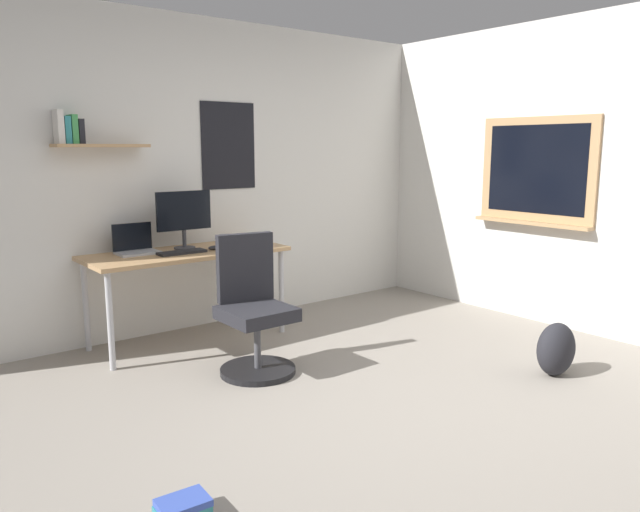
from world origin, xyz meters
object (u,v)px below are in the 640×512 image
at_px(office_chair, 253,314).
at_px(laptop, 136,246).
at_px(keyboard, 182,252).
at_px(backpack, 556,349).
at_px(book_stack_on_floor, 183,509).
at_px(computer_mouse, 214,248).
at_px(desk, 187,260).
at_px(monitor_primary, 184,215).
at_px(coffee_mug, 261,238).

xyz_separation_m(office_chair, laptop, (-0.41, 1.04, 0.38)).
bearing_deg(laptop, keyboard, -40.42).
xyz_separation_m(backpack, book_stack_on_floor, (-2.73, 0.07, -0.14)).
bearing_deg(office_chair, backpack, -40.71).
relative_size(keyboard, computer_mouse, 3.56).
distance_m(laptop, keyboard, 0.36).
bearing_deg(book_stack_on_floor, desk, 62.93).
bearing_deg(laptop, monitor_primary, -7.06).
xyz_separation_m(monitor_primary, keyboard, (-0.12, -0.18, -0.26)).
bearing_deg(laptop, desk, -23.44).
bearing_deg(book_stack_on_floor, coffee_mug, 50.10).
xyz_separation_m(keyboard, computer_mouse, (0.28, 0.00, 0.01)).
height_order(desk, backpack, desk).
height_order(keyboard, backpack, keyboard).
distance_m(monitor_primary, keyboard, 0.34).
xyz_separation_m(desk, computer_mouse, (0.20, -0.08, 0.09)).
height_order(laptop, computer_mouse, laptop).
height_order(desk, office_chair, office_chair).
relative_size(keyboard, backpack, 1.01).
height_order(coffee_mug, backpack, coffee_mug).
distance_m(desk, monitor_primary, 0.36).
xyz_separation_m(computer_mouse, book_stack_on_floor, (-1.31, -2.09, -0.71)).
height_order(backpack, book_stack_on_floor, backpack).
xyz_separation_m(monitor_primary, coffee_mug, (0.64, -0.13, -0.22)).
height_order(monitor_primary, book_stack_on_floor, monitor_primary).
bearing_deg(coffee_mug, computer_mouse, -174.02).
relative_size(computer_mouse, coffee_mug, 1.13).
xyz_separation_m(laptop, book_stack_on_floor, (-0.76, -2.32, -0.75)).
distance_m(keyboard, coffee_mug, 0.76).
distance_m(monitor_primary, computer_mouse, 0.35).
bearing_deg(computer_mouse, laptop, 157.21).
bearing_deg(backpack, keyboard, 128.31).
height_order(desk, laptop, laptop).
xyz_separation_m(laptop, computer_mouse, (0.55, -0.23, -0.04)).
height_order(desk, monitor_primary, monitor_primary).
distance_m(laptop, computer_mouse, 0.60).
bearing_deg(coffee_mug, desk, 177.45).
relative_size(monitor_primary, coffee_mug, 5.04).
bearing_deg(monitor_primary, desk, -110.58).
height_order(desk, computer_mouse, computer_mouse).
distance_m(office_chair, laptop, 1.18).
relative_size(laptop, backpack, 0.84).
xyz_separation_m(laptop, monitor_primary, (0.39, -0.05, 0.22)).
xyz_separation_m(monitor_primary, computer_mouse, (0.16, -0.18, -0.25)).
height_order(laptop, monitor_primary, monitor_primary).
bearing_deg(keyboard, laptop, 139.58).
bearing_deg(laptop, backpack, -50.39).
height_order(computer_mouse, book_stack_on_floor, computer_mouse).
distance_m(monitor_primary, backpack, 2.94).
distance_m(laptop, backpack, 3.16).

